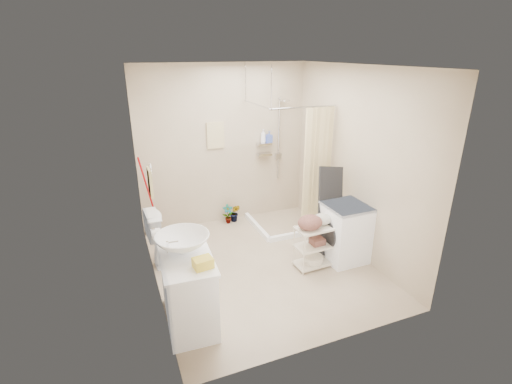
% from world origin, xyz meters
% --- Properties ---
extents(floor, '(3.20, 3.20, 0.00)m').
position_xyz_m(floor, '(0.00, 0.00, 0.00)').
color(floor, tan).
rests_on(floor, ground).
extents(ceiling, '(2.80, 3.20, 0.04)m').
position_xyz_m(ceiling, '(0.00, 0.00, 2.60)').
color(ceiling, silver).
rests_on(ceiling, ground).
extents(wall_back, '(2.80, 0.04, 2.60)m').
position_xyz_m(wall_back, '(0.00, 1.60, 1.30)').
color(wall_back, '#BFAE94').
rests_on(wall_back, ground).
extents(wall_front, '(2.80, 0.04, 2.60)m').
position_xyz_m(wall_front, '(0.00, -1.60, 1.30)').
color(wall_front, '#BFAE94').
rests_on(wall_front, ground).
extents(wall_left, '(0.04, 3.20, 2.60)m').
position_xyz_m(wall_left, '(-1.40, 0.00, 1.30)').
color(wall_left, '#BFAE94').
rests_on(wall_left, ground).
extents(wall_right, '(0.04, 3.20, 2.60)m').
position_xyz_m(wall_right, '(1.40, 0.00, 1.30)').
color(wall_right, '#BFAE94').
rests_on(wall_right, ground).
extents(vanity, '(0.57, 0.95, 0.81)m').
position_xyz_m(vanity, '(-1.16, -0.75, 0.41)').
color(vanity, white).
rests_on(vanity, ground).
extents(sink, '(0.69, 0.69, 0.19)m').
position_xyz_m(sink, '(-1.17, -0.66, 0.91)').
color(sink, white).
rests_on(sink, vanity).
extents(counter_basket, '(0.20, 0.16, 0.10)m').
position_xyz_m(counter_basket, '(-1.05, -1.03, 0.86)').
color(counter_basket, yellow).
rests_on(counter_basket, vanity).
extents(floor_basket, '(0.28, 0.26, 0.12)m').
position_xyz_m(floor_basket, '(-1.02, -1.07, 0.06)').
color(floor_basket, '#F9F148').
rests_on(floor_basket, ground).
extents(toilet, '(0.81, 0.49, 0.81)m').
position_xyz_m(toilet, '(-1.04, 0.52, 0.40)').
color(toilet, silver).
rests_on(toilet, ground).
extents(mop, '(0.14, 0.14, 1.31)m').
position_xyz_m(mop, '(-1.31, 1.49, 0.66)').
color(mop, '#A1060B').
rests_on(mop, ground).
extents(potted_plant_a, '(0.18, 0.12, 0.33)m').
position_xyz_m(potted_plant_a, '(-0.03, 1.43, 0.17)').
color(potted_plant_a, brown).
rests_on(potted_plant_a, ground).
extents(potted_plant_b, '(0.22, 0.20, 0.31)m').
position_xyz_m(potted_plant_b, '(0.11, 1.46, 0.16)').
color(potted_plant_b, brown).
rests_on(potted_plant_b, ground).
extents(hanging_towel, '(0.28, 0.03, 0.42)m').
position_xyz_m(hanging_towel, '(-0.15, 1.58, 1.50)').
color(hanging_towel, '#CBBC8A').
rests_on(hanging_towel, wall_back).
extents(towel_ring, '(0.04, 0.22, 0.34)m').
position_xyz_m(towel_ring, '(-1.38, -0.20, 1.47)').
color(towel_ring, '#D9CB87').
rests_on(towel_ring, wall_left).
extents(tp_holder, '(0.08, 0.12, 0.14)m').
position_xyz_m(tp_holder, '(-1.36, 0.05, 0.72)').
color(tp_holder, white).
rests_on(tp_holder, wall_left).
extents(shower, '(1.10, 1.10, 2.10)m').
position_xyz_m(shower, '(0.85, 1.05, 1.05)').
color(shower, white).
rests_on(shower, ground).
extents(shampoo_bottle_a, '(0.09, 0.09, 0.22)m').
position_xyz_m(shampoo_bottle_a, '(0.65, 1.53, 1.43)').
color(shampoo_bottle_a, silver).
rests_on(shampoo_bottle_a, shower).
extents(shampoo_bottle_b, '(0.10, 0.10, 0.19)m').
position_xyz_m(shampoo_bottle_b, '(0.75, 1.50, 1.42)').
color(shampoo_bottle_b, '#455AB2').
rests_on(shampoo_bottle_b, shower).
extents(washing_machine, '(0.56, 0.58, 0.82)m').
position_xyz_m(washing_machine, '(1.14, -0.26, 0.41)').
color(washing_machine, white).
rests_on(washing_machine, ground).
extents(laundry_rack, '(0.52, 0.32, 0.70)m').
position_xyz_m(laundry_rack, '(0.64, -0.28, 0.35)').
color(laundry_rack, beige).
rests_on(laundry_rack, ground).
extents(ironing_board, '(0.37, 0.12, 1.30)m').
position_xyz_m(ironing_board, '(1.03, -0.02, 0.65)').
color(ironing_board, black).
rests_on(ironing_board, ground).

